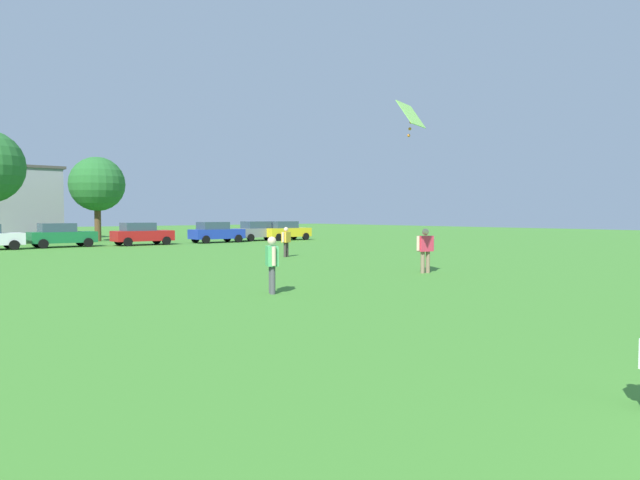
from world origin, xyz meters
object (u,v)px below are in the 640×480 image
Objects in this scene: bystander_near_trees at (286,239)px; parked_car_green_3 at (61,235)px; kite at (411,116)px; parked_car_gray_6 at (259,231)px; tree_far_right at (97,184)px; parked_car_yellow_7 at (286,231)px; parked_car_blue_5 at (216,232)px; bystander_midfield at (425,247)px; adult_bystander at (272,260)px; parked_car_red_4 at (142,234)px.

bystander_near_trees is 18.58m from parked_car_green_3.
kite reaches higher than parked_car_gray_6.
bystander_near_trees is at bearing -85.22° from tree_far_right.
parked_car_yellow_7 is (15.37, 28.59, -4.64)m from kite.
parked_car_blue_5 and parked_car_gray_6 have the same top height.
kite is 0.32× the size of parked_car_green_3.
bystander_midfield is 27.04m from parked_car_blue_5.
kite is 0.32× the size of parked_car_blue_5.
bystander_near_trees is at bearing -118.42° from parked_car_gray_6.
tree_far_right is at bearing 87.29° from kite.
parked_car_blue_5 reaches higher than bystander_near_trees.
bystander_midfield is at bearing -77.18° from parked_car_green_3.
bystander_midfield reaches higher than adult_bystander.
parked_car_blue_5 is at bearing 73.59° from kite.
parked_car_red_4 is 9.27m from tree_far_right.
bystander_midfield is (7.93, 1.05, 0.05)m from adult_bystander.
tree_far_right is (-2.06, 24.67, 3.88)m from bystander_near_trees.
parked_car_gray_6 is 2.46m from parked_car_yellow_7.
adult_bystander is at bearing -93.34° from parked_car_green_3.
parked_car_yellow_7 is (13.10, -0.08, 0.00)m from parked_car_red_4.
parked_car_green_3 is (-6.94, 17.23, -0.10)m from bystander_near_trees.
adult_bystander is 0.39× the size of parked_car_blue_5.
parked_car_red_4 is (-0.87, 26.63, -0.18)m from bystander_midfield.
parked_car_yellow_7 is at bearing -11.43° from adult_bystander.
parked_car_blue_5 is 1.00× the size of parked_car_gray_6.
parked_car_red_4 is at bearing -176.04° from parked_car_gray_6.
tree_far_right is (-13.61, 8.43, 3.98)m from parked_car_yellow_7.
parked_car_green_3 and parked_car_gray_6 have the same top height.
adult_bystander is 0.39× the size of parked_car_gray_6.
parked_car_blue_5 is (5.27, 26.52, -0.18)m from bystander_midfield.
parked_car_blue_5 is 0.60× the size of tree_far_right.
tree_far_right is at bearing -110.47° from bystander_near_trees.
tree_far_right is (-6.66, 8.47, 3.98)m from parked_car_blue_5.
parked_car_green_3 is 18.52m from parked_car_yellow_7.
parked_car_blue_5 is at bearing -169.53° from parked_car_gray_6.
parked_car_gray_6 is (9.91, 27.38, -0.18)m from bystander_midfield.
tree_far_right is at bearing 148.23° from parked_car_yellow_7.
parked_car_red_4 is at bearing 85.48° from kite.
parked_car_green_3 is 1.00× the size of parked_car_yellow_7.
kite is 0.32× the size of parked_car_red_4.
adult_bystander is 0.95× the size of bystander_midfield.
parked_car_yellow_7 is (20.16, 27.61, -0.13)m from adult_bystander.
parked_car_blue_5 is at bearing -1.04° from parked_car_red_4.
parked_car_green_3 is 1.00× the size of parked_car_gray_6.
adult_bystander is at bearing -126.14° from parked_car_yellow_7.
bystander_near_trees is 16.84m from parked_car_blue_5.
parked_car_red_4 is (7.06, 27.68, -0.13)m from adult_bystander.
adult_bystander is at bearing -115.59° from parked_car_blue_5.
parked_car_red_4 and parked_car_blue_5 have the same top height.
parked_car_red_4 is 13.10m from parked_car_yellow_7.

